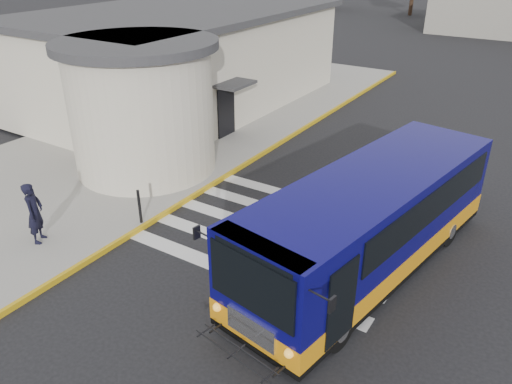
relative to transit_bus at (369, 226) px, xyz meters
The scene contains 9 objects.
ground 3.04m from the transit_bus, 156.22° to the left, with size 140.00×140.00×0.00m, color black.
sidewalk 12.65m from the transit_bus, 156.08° to the left, with size 10.00×34.00×0.15m, color gray.
curb_strip 8.40m from the transit_bus, 142.10° to the left, with size 0.12×34.00×0.16m, color gold.
station_building 15.62m from the transit_bus, 149.03° to the left, with size 12.70×18.70×4.80m.
crosswalk 3.30m from the transit_bus, behind, with size 8.00×5.35×0.01m.
transit_bus is the anchor object (origin of this frame).
pedestrian_a 9.36m from the transit_bus, 154.58° to the right, with size 0.67×0.44×1.85m, color black.
pedestrian_b 7.95m from the transit_bus, behind, with size 0.88×0.68×1.81m, color black.
bollard 6.94m from the transit_bus, 166.08° to the right, with size 0.09×0.09×1.12m, color black.
Camera 1 is at (6.06, -12.18, 8.05)m, focal length 35.00 mm.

